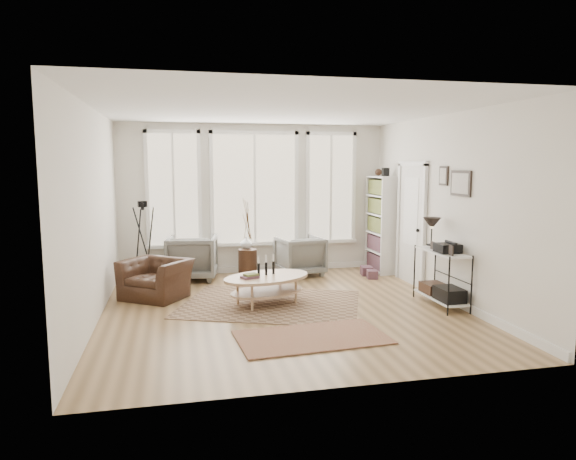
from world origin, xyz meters
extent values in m
plane|color=#A07D52|center=(0.00, 0.00, 0.00)|extent=(5.50, 5.50, 0.00)
plane|color=white|center=(0.00, 0.00, 2.90)|extent=(5.50, 5.50, 0.00)
cube|color=silver|center=(0.00, 2.75, 1.45)|extent=(5.20, 0.04, 2.90)
cube|color=silver|center=(0.00, -2.75, 1.45)|extent=(5.20, 0.04, 2.90)
cube|color=silver|center=(-2.60, 0.00, 1.45)|extent=(0.04, 5.50, 2.90)
cube|color=silver|center=(2.60, 0.00, 1.45)|extent=(0.04, 5.50, 2.90)
cube|color=white|center=(0.00, 2.74, 0.06)|extent=(5.10, 0.04, 0.12)
cube|color=white|center=(2.58, 0.00, 0.06)|extent=(0.03, 5.40, 0.12)
cube|color=tan|center=(0.00, 2.73, 1.65)|extent=(1.60, 0.03, 2.10)
cube|color=tan|center=(-1.55, 2.73, 1.65)|extent=(0.90, 0.03, 2.10)
cube|color=tan|center=(1.55, 2.73, 1.65)|extent=(0.90, 0.03, 2.10)
cube|color=white|center=(0.00, 2.71, 1.65)|extent=(1.74, 0.06, 2.24)
cube|color=white|center=(-1.55, 2.71, 1.65)|extent=(1.04, 0.06, 2.24)
cube|color=white|center=(1.55, 2.71, 1.65)|extent=(1.04, 0.06, 2.24)
cube|color=white|center=(0.00, 2.69, 0.57)|extent=(4.10, 0.12, 0.06)
cube|color=white|center=(2.58, 1.15, 1.05)|extent=(0.04, 0.88, 2.10)
cube|color=white|center=(2.56, 1.15, 1.30)|extent=(0.01, 0.55, 1.20)
cube|color=white|center=(2.56, 0.66, 1.05)|extent=(0.06, 0.08, 2.18)
cube|color=white|center=(2.56, 1.64, 1.05)|extent=(0.06, 0.08, 2.18)
cube|color=white|center=(2.56, 1.15, 2.14)|extent=(0.06, 1.06, 0.08)
sphere|color=black|center=(2.53, 0.82, 1.00)|extent=(0.06, 0.06, 0.06)
cube|color=white|center=(2.43, 1.81, 0.95)|extent=(0.30, 0.03, 1.90)
cube|color=white|center=(2.43, 2.63, 0.95)|extent=(0.30, 0.03, 1.90)
cube|color=white|center=(2.58, 2.23, 0.95)|extent=(0.02, 0.85, 1.90)
cube|color=white|center=(2.43, 2.23, 0.95)|extent=(0.30, 0.81, 1.90)
cube|color=maroon|center=(2.43, 2.23, 0.95)|extent=(0.24, 0.75, 1.76)
cube|color=black|center=(2.43, 2.02, 1.98)|extent=(0.12, 0.10, 0.16)
sphere|color=#352015|center=(2.43, 2.38, 1.97)|extent=(0.14, 0.14, 0.14)
cube|color=white|center=(2.38, -0.30, 0.12)|extent=(0.37, 1.07, 0.03)
cube|color=white|center=(2.38, -0.30, 0.82)|extent=(0.37, 1.07, 0.02)
cylinder|color=black|center=(2.20, -0.83, 0.42)|extent=(0.02, 0.02, 0.85)
cylinder|color=black|center=(2.56, -0.83, 0.42)|extent=(0.02, 0.02, 0.85)
cylinder|color=black|center=(2.20, 0.23, 0.42)|extent=(0.02, 0.02, 0.85)
cylinder|color=black|center=(2.56, 0.23, 0.42)|extent=(0.02, 0.02, 0.85)
cylinder|color=black|center=(2.38, 0.05, 0.88)|extent=(0.14, 0.14, 0.02)
cylinder|color=black|center=(2.38, 0.05, 1.01)|extent=(0.02, 0.02, 0.30)
cone|color=black|center=(2.38, 0.05, 1.21)|extent=(0.28, 0.28, 0.18)
cube|color=black|center=(2.38, -0.45, 0.91)|extent=(0.32, 0.30, 0.13)
cube|color=black|center=(2.38, -0.55, 0.23)|extent=(0.32, 0.45, 0.20)
cube|color=#352015|center=(2.38, -0.08, 0.21)|extent=(0.32, 0.40, 0.16)
cube|color=black|center=(2.28, -0.72, 0.91)|extent=(0.02, 0.10, 0.14)
cube|color=black|center=(2.28, -0.18, 0.91)|extent=(0.02, 0.10, 0.12)
cube|color=black|center=(2.58, -0.40, 1.85)|extent=(0.03, 0.52, 0.38)
cube|color=silver|center=(2.56, -0.40, 1.85)|extent=(0.01, 0.44, 0.30)
cube|color=black|center=(2.58, 0.10, 1.95)|extent=(0.03, 0.24, 0.30)
cube|color=silver|center=(2.56, 0.10, 1.95)|extent=(0.01, 0.18, 0.24)
cube|color=brown|center=(-0.14, 0.30, 0.01)|extent=(3.17, 2.80, 0.01)
cube|color=brown|center=(0.08, -1.32, 0.01)|extent=(1.90, 1.15, 0.01)
ellipsoid|color=tan|center=(-0.19, 0.32, 0.20)|extent=(1.38, 1.14, 0.03)
ellipsoid|color=tan|center=(-0.19, 0.32, 0.42)|extent=(1.62, 1.33, 0.04)
cylinder|color=tan|center=(-0.58, 0.10, 0.20)|extent=(0.04, 0.04, 0.40)
cylinder|color=tan|center=(0.19, 0.10, 0.20)|extent=(0.04, 0.04, 0.40)
cylinder|color=tan|center=(-0.58, 0.54, 0.20)|extent=(0.04, 0.04, 0.40)
cylinder|color=tan|center=(0.19, 0.54, 0.20)|extent=(0.04, 0.04, 0.40)
cylinder|color=black|center=(-0.33, 0.38, 0.54)|extent=(0.04, 0.04, 0.20)
cylinder|color=black|center=(-0.19, 0.38, 0.54)|extent=(0.04, 0.04, 0.20)
cylinder|color=black|center=(-0.06, 0.38, 0.54)|extent=(0.04, 0.04, 0.20)
cube|color=#2E542A|center=(-0.46, 0.22, 0.47)|extent=(0.24, 0.18, 0.07)
imported|color=slate|center=(-1.24, 2.31, 0.41)|extent=(1.01, 1.03, 0.82)
imported|color=slate|center=(0.80, 2.24, 0.38)|extent=(0.93, 0.95, 0.75)
cylinder|color=#352015|center=(-0.21, 2.29, 0.27)|extent=(0.35, 0.35, 0.53)
imported|color=silver|center=(-0.23, 2.39, 0.65)|extent=(0.28, 0.28, 0.23)
imported|color=#352015|center=(-1.86, 1.06, 0.31)|extent=(1.26, 1.23, 0.62)
cylinder|color=black|center=(-2.09, 2.14, 1.36)|extent=(0.06, 0.06, 0.06)
cube|color=black|center=(-2.09, 2.14, 1.43)|extent=(0.17, 0.14, 0.10)
cylinder|color=black|center=(-2.09, 2.06, 1.43)|extent=(0.06, 0.08, 0.06)
cube|color=maroon|center=(2.05, 1.94, 0.08)|extent=(0.25, 0.29, 0.17)
cube|color=maroon|center=(2.05, 1.65, 0.08)|extent=(0.23, 0.27, 0.15)
camera|label=1|loc=(-1.53, -7.22, 2.14)|focal=32.00mm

